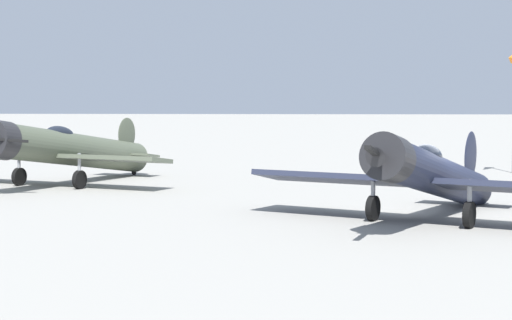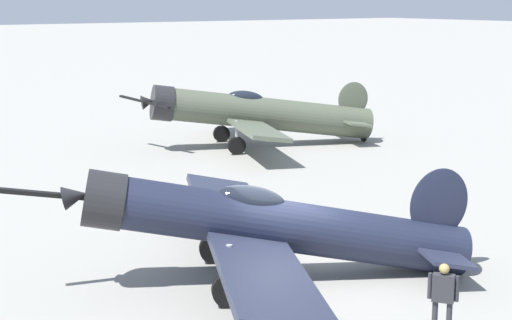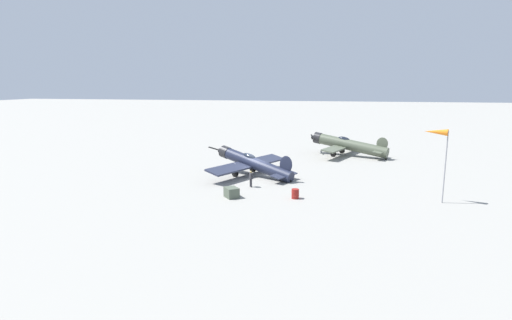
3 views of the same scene
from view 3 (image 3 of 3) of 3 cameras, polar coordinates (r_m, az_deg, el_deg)
The scene contains 7 objects.
ground_plane at distance 43.36m, azimuth -0.00°, elevation -2.34°, with size 400.00×400.00×0.00m, color gray.
airplane_foreground at distance 43.38m, azimuth -0.53°, elevation -0.42°, with size 10.65×11.10×3.06m.
airplane_mid_apron at distance 56.91m, azimuth 12.71°, elevation 2.13°, with size 10.80×10.69×3.03m.
ground_crew_mechanic at distance 38.76m, azimuth -0.73°, elevation -2.44°, with size 0.43×0.52×1.59m.
equipment_crate at distance 35.42m, azimuth -3.47°, elevation -4.59°, with size 1.58×1.62×0.89m.
fuel_drum at distance 35.19m, azimuth 5.55°, elevation -4.76°, with size 0.68×0.68×0.84m.
windsock_mast at distance 36.38m, azimuth 24.12°, elevation 3.20°, with size 1.91×1.23×6.16m.
Camera 3 is at (-8.87, 41.32, 9.72)m, focal length 28.39 mm.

